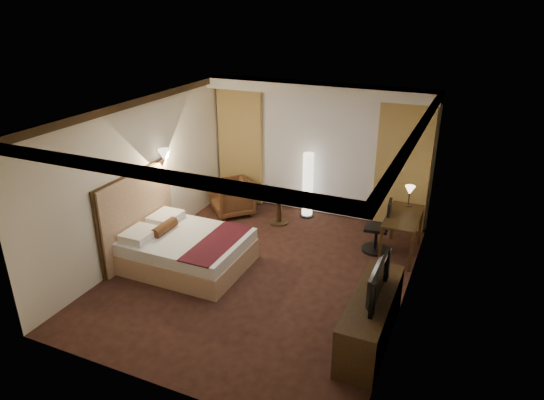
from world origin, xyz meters
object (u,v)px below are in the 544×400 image
at_px(office_chair, 377,226).
at_px(dresser, 371,318).
at_px(bed, 188,251).
at_px(side_table, 279,209).
at_px(armchair, 232,196).
at_px(desk, 401,235).
at_px(television, 372,276).
at_px(floor_lamp, 308,185).

xyz_separation_m(office_chair, dresser, (0.48, -2.46, -0.14)).
relative_size(bed, side_table, 3.28).
xyz_separation_m(armchair, desk, (3.51, -0.34, -0.02)).
bearing_deg(television, dresser, -90.20).
relative_size(side_table, dresser, 0.33).
bearing_deg(armchair, bed, -36.60).
xyz_separation_m(armchair, dresser, (3.56, -2.85, -0.05)).
relative_size(armchair, desk, 0.67).
distance_m(armchair, television, 4.58).
xyz_separation_m(side_table, dresser, (2.50, -2.83, 0.06)).
xyz_separation_m(side_table, television, (2.47, -2.83, 0.69)).
distance_m(armchair, desk, 3.52).
distance_m(armchair, office_chair, 3.11).
height_order(armchair, office_chair, office_chair).
xyz_separation_m(office_chair, television, (0.45, -2.46, 0.49)).
relative_size(side_table, television, 0.59).
bearing_deg(television, armchair, 50.82).
height_order(bed, floor_lamp, floor_lamp).
bearing_deg(armchair, television, 5.98).
height_order(armchair, television, television).
relative_size(desk, office_chair, 1.19).
xyz_separation_m(bed, television, (3.20, -0.67, 0.70)).
relative_size(armchair, floor_lamp, 0.58).
bearing_deg(dresser, office_chair, 100.95).
bearing_deg(television, office_chair, 10.07).
xyz_separation_m(bed, dresser, (3.23, -0.67, 0.07)).
bearing_deg(bed, desk, 30.02).
bearing_deg(dresser, floor_lamp, 121.93).
height_order(armchair, floor_lamp, floor_lamp).
height_order(armchair, dresser, armchair).
bearing_deg(desk, dresser, -88.86).
height_order(side_table, dresser, dresser).
bearing_deg(desk, television, -89.54).
distance_m(side_table, television, 3.82).
height_order(office_chair, dresser, office_chair).
distance_m(desk, office_chair, 0.44).
distance_m(bed, side_table, 2.28).
relative_size(bed, television, 1.92).
bearing_deg(office_chair, dresser, -84.12).
relative_size(floor_lamp, desk, 1.16).
xyz_separation_m(armchair, floor_lamp, (1.46, 0.51, 0.29)).
bearing_deg(floor_lamp, armchair, -160.81).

